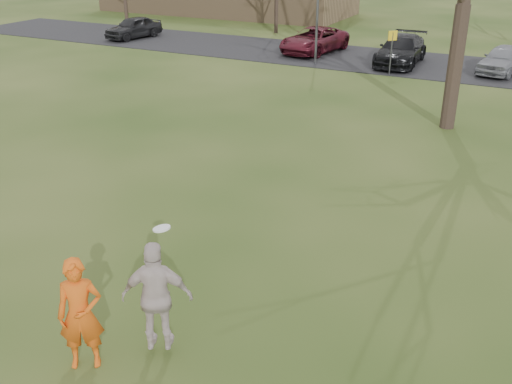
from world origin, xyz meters
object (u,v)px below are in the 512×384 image
car_0 (134,27)px  car_4 (504,59)px  player_defender (80,314)px  car_3 (401,50)px  catching_play (157,297)px  car_2 (314,40)px

car_0 → car_4: 21.79m
player_defender → car_3: bearing=58.0°
player_defender → car_4: bearing=46.9°
car_4 → catching_play: size_ratio=1.70×
car_2 → car_4: bearing=4.4°
player_defender → car_4: size_ratio=0.50×
car_3 → car_0: bearing=177.9°
player_defender → car_2: player_defender is taller
car_2 → catching_play: catching_play is taller
car_0 → car_4: car_4 is taller
car_2 → catching_play: size_ratio=2.12×
car_2 → car_4: car_2 is taller
car_3 → catching_play: size_ratio=2.13×
car_2 → catching_play: bearing=-65.6°
car_2 → car_3: car_3 is taller
player_defender → car_3: player_defender is taller
car_4 → player_defender: bearing=-86.2°
player_defender → car_2: bearing=69.0°
car_3 → car_4: 4.90m
car_0 → car_3: size_ratio=0.79×
car_0 → car_3: 16.90m
car_0 → car_2: size_ratio=0.80×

